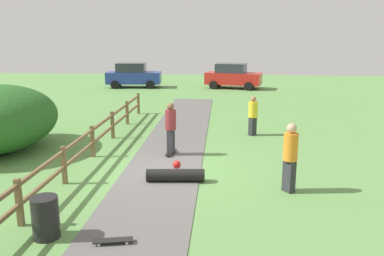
# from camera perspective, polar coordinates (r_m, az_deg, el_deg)

# --- Properties ---
(ground_plane) EXTENTS (60.00, 60.00, 0.00)m
(ground_plane) POSITION_cam_1_polar(r_m,az_deg,el_deg) (12.65, -4.23, -6.07)
(ground_plane) COLOR #60934C
(asphalt_path) EXTENTS (2.40, 28.00, 0.02)m
(asphalt_path) POSITION_cam_1_polar(r_m,az_deg,el_deg) (12.64, -4.23, -6.03)
(asphalt_path) COLOR #605E5B
(asphalt_path) RESTS_ON ground_plane
(wooden_fence) EXTENTS (0.12, 18.12, 1.10)m
(wooden_fence) POSITION_cam_1_polar(r_m,az_deg,el_deg) (13.08, -15.63, -2.82)
(wooden_fence) COLOR brown
(wooden_fence) RESTS_ON ground_plane
(trash_bin) EXTENTS (0.56, 0.56, 0.90)m
(trash_bin) POSITION_cam_1_polar(r_m,az_deg,el_deg) (9.09, -20.03, -11.82)
(trash_bin) COLOR black
(trash_bin) RESTS_ON ground_plane
(skater_riding) EXTENTS (0.45, 0.82, 1.83)m
(skater_riding) POSITION_cam_1_polar(r_m,az_deg,el_deg) (13.97, -3.04, 0.28)
(skater_riding) COLOR black
(skater_riding) RESTS_ON asphalt_path
(skater_fallen) EXTENTS (1.70, 1.32, 0.36)m
(skater_fallen) POSITION_cam_1_polar(r_m,az_deg,el_deg) (11.74, -2.34, -6.56)
(skater_fallen) COLOR black
(skater_fallen) RESTS_ON asphalt_path
(skateboard_loose) EXTENTS (0.82, 0.35, 0.08)m
(skateboard_loose) POSITION_cam_1_polar(r_m,az_deg,el_deg) (8.63, -11.10, -15.34)
(skateboard_loose) COLOR black
(skateboard_loose) RESTS_ON asphalt_path
(bystander_yellow) EXTENTS (0.54, 0.54, 1.65)m
(bystander_yellow) POSITION_cam_1_polar(r_m,az_deg,el_deg) (16.93, 8.61, 1.96)
(bystander_yellow) COLOR #2D2D33
(bystander_yellow) RESTS_ON ground_plane
(bystander_orange) EXTENTS (0.53, 0.53, 1.89)m
(bystander_orange) POSITION_cam_1_polar(r_m,az_deg,el_deg) (11.01, 13.73, -3.61)
(bystander_orange) COLOR #2D2D33
(bystander_orange) RESTS_ON ground_plane
(parked_car_red) EXTENTS (4.48, 2.71, 1.92)m
(parked_car_red) POSITION_cam_1_polar(r_m,az_deg,el_deg) (31.46, 5.78, 7.33)
(parked_car_red) COLOR red
(parked_car_red) RESTS_ON ground_plane
(parked_car_blue) EXTENTS (4.30, 2.22, 1.92)m
(parked_car_blue) POSITION_cam_1_polar(r_m,az_deg,el_deg) (32.20, -8.32, 7.40)
(parked_car_blue) COLOR #283D99
(parked_car_blue) RESTS_ON ground_plane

